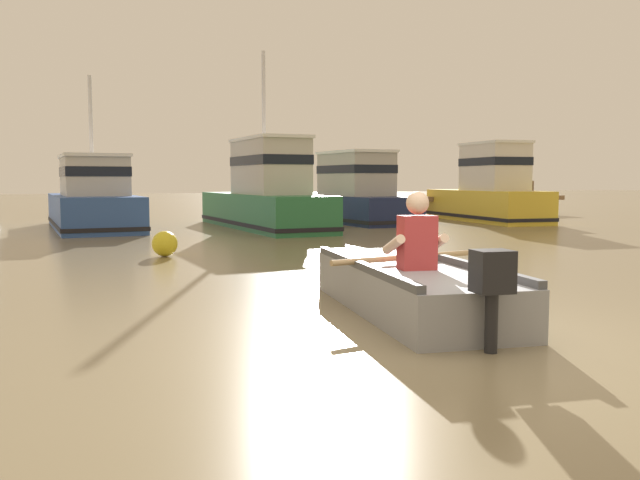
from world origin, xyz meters
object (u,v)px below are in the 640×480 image
object	(u,v)px
rowboat_with_person	(408,285)
moored_boat_navy	(350,196)
moored_boat_yellow	(489,193)
moored_boat_green	(265,195)
moored_boat_blue	(93,201)
mooring_buoy	(165,244)

from	to	relation	value
rowboat_with_person	moored_boat_navy	size ratio (longest dim) A/B	0.60
moored_boat_yellow	moored_boat_navy	bearing A→B (deg)	162.91
rowboat_with_person	moored_boat_yellow	xyz separation A→B (m)	(9.21, 11.94, 0.64)
moored_boat_green	moored_boat_navy	distance (m)	3.67
moored_boat_blue	moored_boat_navy	distance (m)	7.52
rowboat_with_person	moored_boat_navy	xyz separation A→B (m)	(5.07, 13.21, 0.53)
rowboat_with_person	moored_boat_green	size ratio (longest dim) A/B	0.56
moored_boat_green	moored_boat_navy	xyz separation A→B (m)	(3.22, 1.75, -0.09)
rowboat_with_person	mooring_buoy	xyz separation A→B (m)	(-1.60, 5.68, -0.03)
moored_boat_green	mooring_buoy	distance (m)	6.76
moored_boat_blue	moored_boat_green	world-z (taller)	moored_boat_green
mooring_buoy	moored_boat_green	bearing A→B (deg)	59.19
moored_boat_navy	moored_boat_yellow	xyz separation A→B (m)	(4.13, -1.27, 0.11)
moored_boat_green	rowboat_with_person	bearing A→B (deg)	-99.17
moored_boat_blue	moored_boat_yellow	size ratio (longest dim) A/B	1.08
moored_boat_navy	mooring_buoy	size ratio (longest dim) A/B	14.28
moored_boat_blue	moored_boat_green	xyz separation A→B (m)	(4.29, -1.35, 0.15)
moored_boat_blue	mooring_buoy	bearing A→B (deg)	-83.29
rowboat_with_person	moored_boat_green	world-z (taller)	moored_boat_green
rowboat_with_person	moored_boat_green	xyz separation A→B (m)	(1.85, 11.46, 0.62)
rowboat_with_person	moored_boat_blue	bearing A→B (deg)	100.77
moored_boat_yellow	mooring_buoy	world-z (taller)	moored_boat_yellow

